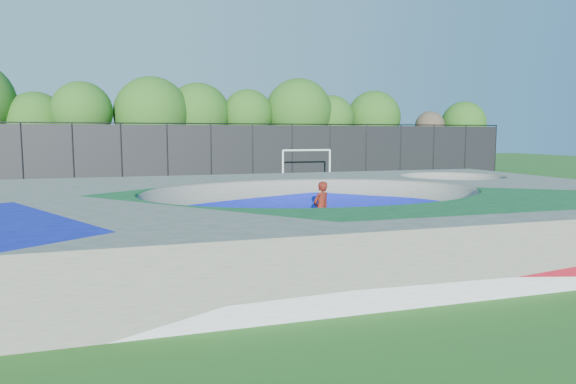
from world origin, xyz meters
name	(u,v)px	position (x,y,z in m)	size (l,w,h in m)	color
ground	(314,236)	(0.00, 0.00, 0.00)	(120.00, 120.00, 0.00)	#215918
skate_deck	(314,213)	(0.00, 0.00, 0.75)	(22.00, 14.00, 1.50)	gray
skater	(321,209)	(0.21, -0.09, 0.88)	(0.64, 0.42, 1.76)	#AE250D
skateboard	(321,236)	(0.21, -0.09, 0.03)	(0.78, 0.22, 0.05)	black
soccer_goal	(307,160)	(5.75, 17.06, 1.57)	(3.43, 0.12, 2.26)	white
fence	(211,151)	(0.00, 21.00, 2.10)	(48.09, 0.09, 4.04)	black
treeline	(157,113)	(-3.34, 26.05, 4.86)	(52.54, 7.12, 8.38)	#473123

